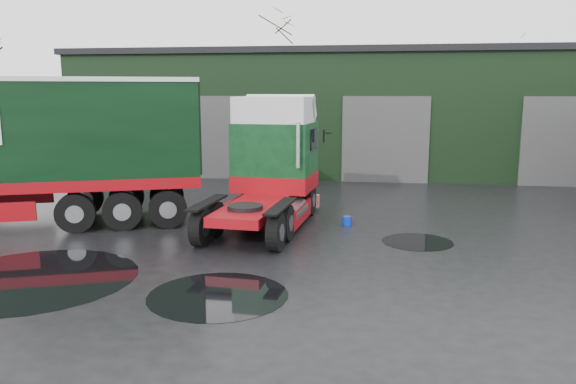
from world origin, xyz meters
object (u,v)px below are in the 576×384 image
Objects in this scene: tree_back_a at (275,84)px; tree_back_b at (494,98)px; wash_bucket at (347,221)px; warehouse at (384,110)px; hero_tractor at (260,163)px.

tree_back_b is (16.00, 0.00, -1.00)m from tree_back_a.
wash_bucket is 0.04× the size of tree_back_b.
wash_bucket is at bearing -75.06° from tree_back_a.
tree_back_a is at bearing 180.00° from tree_back_b.
tree_back_b is (9.33, 25.00, 3.61)m from wash_bucket.
wash_bucket is at bearing -95.07° from warehouse.
tree_back_b is at bearing 69.92° from hero_tractor.
hero_tractor is 26.32m from tree_back_a.
warehouse is 4.32× the size of tree_back_b.
hero_tractor is 0.88× the size of tree_back_b.
warehouse is at bearing 80.73° from hero_tractor.
tree_back_a reaches higher than warehouse.
tree_back_a is (-6.67, 25.00, 4.61)m from wash_bucket.
warehouse is at bearing 84.93° from wash_bucket.
tree_back_a is at bearing 104.94° from wash_bucket.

